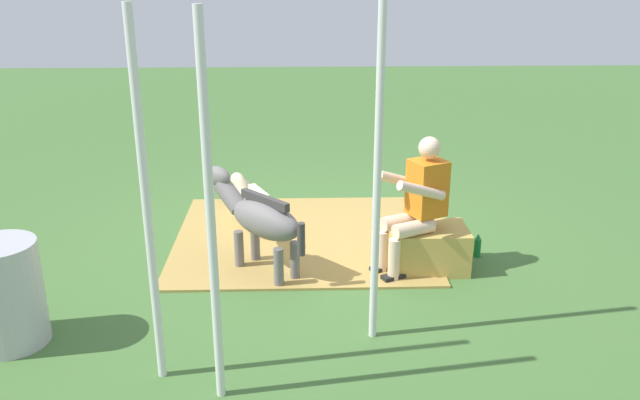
# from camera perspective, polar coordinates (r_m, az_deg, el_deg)

# --- Properties ---
(ground_plane) EXTENTS (24.00, 24.00, 0.00)m
(ground_plane) POSITION_cam_1_polar(r_m,az_deg,el_deg) (6.85, -0.21, -3.81)
(ground_plane) COLOR #426B33
(hay_patch) EXTENTS (2.65, 2.36, 0.02)m
(hay_patch) POSITION_cam_1_polar(r_m,az_deg,el_deg) (6.98, -1.54, -3.24)
(hay_patch) COLOR #AD8C47
(hay_patch) RESTS_ON ground
(hay_bale) EXTENTS (0.71, 0.51, 0.41)m
(hay_bale) POSITION_cam_1_polar(r_m,az_deg,el_deg) (6.34, 9.41, -4.12)
(hay_bale) COLOR tan
(hay_bale) RESTS_ON ground
(person_seated) EXTENTS (0.72, 0.58, 1.29)m
(person_seated) POSITION_cam_1_polar(r_m,az_deg,el_deg) (6.09, 8.38, -0.08)
(person_seated) COLOR beige
(person_seated) RESTS_ON ground
(pony_standing) EXTENTS (1.04, 1.08, 0.90)m
(pony_standing) POSITION_cam_1_polar(r_m,az_deg,el_deg) (6.09, -5.31, -1.50)
(pony_standing) COLOR slate
(pony_standing) RESTS_ON ground
(pony_lying) EXTENTS (0.81, 1.32, 0.42)m
(pony_lying) POSITION_cam_1_polar(r_m,az_deg,el_deg) (7.30, -5.35, -0.76)
(pony_lying) COLOR beige
(pony_lying) RESTS_ON ground
(soda_bottle) EXTENTS (0.07, 0.07, 0.24)m
(soda_bottle) POSITION_cam_1_polar(r_m,az_deg,el_deg) (6.71, 13.49, -3.86)
(soda_bottle) COLOR #197233
(soda_bottle) RESTS_ON ground
(water_barrel) EXTENTS (0.55, 0.55, 0.83)m
(water_barrel) POSITION_cam_1_polar(r_m,az_deg,el_deg) (5.53, -25.61, -7.36)
(water_barrel) COLOR #B2B2B7
(water_barrel) RESTS_ON ground
(tent_pole_left) EXTENTS (0.06, 0.06, 2.55)m
(tent_pole_left) POSITION_cam_1_polar(r_m,az_deg,el_deg) (4.75, 4.98, 1.61)
(tent_pole_left) COLOR silver
(tent_pole_left) RESTS_ON ground
(tent_pole_right) EXTENTS (0.06, 0.06, 2.55)m
(tent_pole_right) POSITION_cam_1_polar(r_m,az_deg,el_deg) (4.39, -14.79, -0.61)
(tent_pole_right) COLOR silver
(tent_pole_right) RESTS_ON ground
(tent_pole_mid) EXTENTS (0.06, 0.06, 2.55)m
(tent_pole_mid) POSITION_cam_1_polar(r_m,az_deg,el_deg) (4.09, -9.45, -1.73)
(tent_pole_mid) COLOR silver
(tent_pole_mid) RESTS_ON ground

